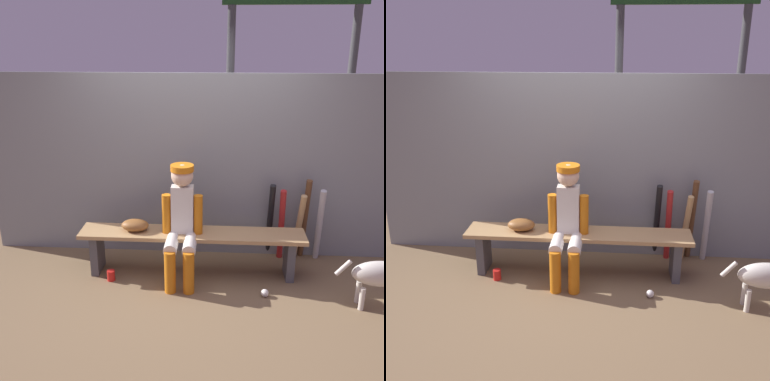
# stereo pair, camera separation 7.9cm
# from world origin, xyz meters

# --- Properties ---
(ground_plane) EXTENTS (30.00, 30.00, 0.00)m
(ground_plane) POSITION_xyz_m (0.00, 0.00, 0.00)
(ground_plane) COLOR brown
(chainlink_fence) EXTENTS (4.61, 0.03, 2.01)m
(chainlink_fence) POSITION_xyz_m (0.00, 0.51, 1.01)
(chainlink_fence) COLOR gray
(chainlink_fence) RESTS_ON ground_plane
(dugout_bench) EXTENTS (2.30, 0.36, 0.47)m
(dugout_bench) POSITION_xyz_m (0.00, 0.00, 0.36)
(dugout_bench) COLOR tan
(dugout_bench) RESTS_ON ground_plane
(player_seated) EXTENTS (0.41, 0.55, 1.18)m
(player_seated) POSITION_xyz_m (-0.10, -0.11, 0.65)
(player_seated) COLOR silver
(player_seated) RESTS_ON ground_plane
(baseball_glove) EXTENTS (0.28, 0.20, 0.12)m
(baseball_glove) POSITION_xyz_m (-0.59, 0.00, 0.53)
(baseball_glove) COLOR brown
(baseball_glove) RESTS_ON dugout_bench
(bat_aluminum_black) EXTENTS (0.07, 0.28, 0.89)m
(bat_aluminum_black) POSITION_xyz_m (0.83, 0.42, 0.45)
(bat_aluminum_black) COLOR black
(bat_aluminum_black) RESTS_ON ground_plane
(bat_aluminum_red) EXTENTS (0.09, 0.21, 0.84)m
(bat_aluminum_red) POSITION_xyz_m (0.95, 0.36, 0.42)
(bat_aluminum_red) COLOR #B22323
(bat_aluminum_red) RESTS_ON ground_plane
(bat_wood_tan) EXTENTS (0.11, 0.25, 0.80)m
(bat_wood_tan) POSITION_xyz_m (1.14, 0.35, 0.40)
(bat_wood_tan) COLOR tan
(bat_wood_tan) RESTS_ON ground_plane
(bat_wood_dark) EXTENTS (0.07, 0.22, 0.95)m
(bat_wood_dark) POSITION_xyz_m (1.21, 0.41, 0.47)
(bat_wood_dark) COLOR brown
(bat_wood_dark) RESTS_ON ground_plane
(bat_aluminum_silver) EXTENTS (0.10, 0.28, 0.88)m
(bat_aluminum_silver) POSITION_xyz_m (1.35, 0.33, 0.44)
(bat_aluminum_silver) COLOR #B7B7BC
(bat_aluminum_silver) RESTS_ON ground_plane
(baseball) EXTENTS (0.07, 0.07, 0.07)m
(baseball) POSITION_xyz_m (0.73, -0.40, 0.04)
(baseball) COLOR white
(baseball) RESTS_ON ground_plane
(cup_on_ground) EXTENTS (0.08, 0.08, 0.11)m
(cup_on_ground) POSITION_xyz_m (-0.82, -0.21, 0.06)
(cup_on_ground) COLOR red
(cup_on_ground) RESTS_ON ground_plane
(cup_on_bench) EXTENTS (0.08, 0.08, 0.11)m
(cup_on_bench) POSITION_xyz_m (-0.25, 0.01, 0.53)
(cup_on_bench) COLOR silver
(cup_on_bench) RESTS_ON dugout_bench
(scoreboard) EXTENTS (1.99, 0.27, 3.90)m
(scoreboard) POSITION_xyz_m (1.16, 1.57, 2.71)
(scoreboard) COLOR #3F3F42
(scoreboard) RESTS_ON ground_plane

